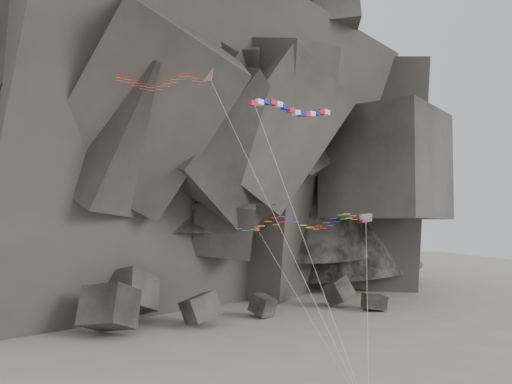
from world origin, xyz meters
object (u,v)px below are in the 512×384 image
object	(u,v)px
banner_kite	(293,110)
parafoil_kite	(299,222)
delta_kite	(160,80)
pennant_kite	(272,255)

from	to	relation	value
banner_kite	parafoil_kite	xyz separation A→B (m)	(-0.82, -2.98, -11.64)
banner_kite	parafoil_kite	distance (m)	12.04
delta_kite	parafoil_kite	world-z (taller)	delta_kite
delta_kite	pennant_kite	xyz separation A→B (m)	(9.92, -5.83, -17.54)
delta_kite	parafoil_kite	size ratio (longest dim) A/B	1.95
parafoil_kite	pennant_kite	distance (m)	4.12
banner_kite	pennant_kite	world-z (taller)	banner_kite
banner_kite	delta_kite	bearing A→B (deg)	147.80
delta_kite	parafoil_kite	xyz separation A→B (m)	(12.48, -6.41, -14.37)
banner_kite	pennant_kite	distance (m)	15.38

